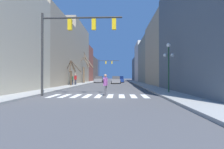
{
  "coord_description": "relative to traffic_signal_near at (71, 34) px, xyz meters",
  "views": [
    {
      "loc": [
        1.58,
        -14.28,
        1.53
      ],
      "look_at": [
        -0.14,
        29.14,
        2.04
      ],
      "focal_mm": 28.0,
      "sensor_mm": 36.0,
      "label": 1
    }
  ],
  "objects": [
    {
      "name": "sidewalk_right",
      "position": [
        8.01,
        0.71,
        -4.78
      ],
      "size": [
        2.14,
        90.0,
        0.15
      ],
      "color": "#9E9E99",
      "rests_on": "ground_plane"
    },
    {
      "name": "sidewalk_left",
      "position": [
        -3.63,
        0.71,
        -4.78
      ],
      "size": [
        2.14,
        90.0,
        0.15
      ],
      "color": "#9E9E99",
      "rests_on": "ground_plane"
    },
    {
      "name": "traffic_signal_far",
      "position": [
        -0.62,
        39.14,
        -0.02
      ],
      "size": [
        6.19,
        0.28,
        6.73
      ],
      "color": "#2D2D2D",
      "rests_on": "ground_plane"
    },
    {
      "name": "traffic_signal_near",
      "position": [
        0.0,
        0.0,
        0.0
      ],
      "size": [
        6.43,
        0.28,
        6.57
      ],
      "color": "#2D2D2D",
      "rests_on": "ground_plane"
    },
    {
      "name": "car_parked_left_near",
      "position": [
        3.16,
        24.76,
        -4.1
      ],
      "size": [
        2.01,
        4.57,
        1.63
      ],
      "rotation": [
        0.0,
        0.0,
        1.57
      ],
      "color": "gray",
      "rests_on": "ground_plane"
    },
    {
      "name": "ground_plane",
      "position": [
        2.19,
        0.71,
        -4.86
      ],
      "size": [
        240.0,
        240.0,
        0.0
      ],
      "primitive_type": "plane",
      "color": "#4C4C4F"
    },
    {
      "name": "pedestrian_near_right_corner",
      "position": [
        -4.15,
        15.77,
        -3.7
      ],
      "size": [
        0.3,
        0.73,
        1.7
      ],
      "rotation": [
        0.0,
        0.0,
        4.5
      ],
      "color": "#282D47",
      "rests_on": "sidewalk_left"
    },
    {
      "name": "crosswalk_stripes",
      "position": [
        2.19,
        0.11,
        -4.85
      ],
      "size": [
        7.65,
        2.6,
        0.01
      ],
      "color": "white",
      "rests_on": "ground_plane"
    },
    {
      "name": "building_row_right",
      "position": [
        12.08,
        24.95,
        0.49
      ],
      "size": [
        6.0,
        63.1,
        11.72
      ],
      "color": "#515B66",
      "rests_on": "ground_plane"
    },
    {
      "name": "car_driving_toward_lane",
      "position": [
        -1.35,
        30.92,
        -4.09
      ],
      "size": [
        2.18,
        4.2,
        1.63
      ],
      "rotation": [
        0.0,
        0.0,
        1.57
      ],
      "color": "gray",
      "rests_on": "ground_plane"
    },
    {
      "name": "street_tree_right_near",
      "position": [
        -3.82,
        24.79,
        -1.75
      ],
      "size": [
        4.23,
        2.68,
        6.92
      ],
      "color": "brown",
      "rests_on": "sidewalk_left"
    },
    {
      "name": "street_tree_left_far",
      "position": [
        -3.8,
        14.09,
        -2.71
      ],
      "size": [
        2.79,
        2.28,
        4.04
      ],
      "color": "#473828",
      "rests_on": "sidewalk_left"
    },
    {
      "name": "street_lamp_right_corner",
      "position": [
        8.19,
        2.12,
        -1.61
      ],
      "size": [
        0.95,
        0.36,
        4.37
      ],
      "color": "#1E4C2D",
      "rests_on": "sidewalk_right"
    },
    {
      "name": "car_parked_right_near",
      "position": [
        4.02,
        31.66,
        -4.09
      ],
      "size": [
        2.18,
        4.86,
        1.64
      ],
      "rotation": [
        0.0,
        0.0,
        1.57
      ],
      "color": "navy",
      "rests_on": "ground_plane"
    },
    {
      "name": "building_row_left",
      "position": [
        -7.7,
        24.66,
        0.78
      ],
      "size": [
        6.0,
        61.96,
        13.7
      ],
      "color": "#BCB299",
      "rests_on": "ground_plane"
    },
    {
      "name": "pedestrian_waiting_at_curb",
      "position": [
        -3.7,
        16.14,
        -3.62
      ],
      "size": [
        0.34,
        0.78,
        1.83
      ],
      "rotation": [
        0.0,
        0.0,
        4.46
      ],
      "color": "#282D47",
      "rests_on": "sidewalk_left"
    },
    {
      "name": "pedestrian_on_left_sidewalk",
      "position": [
        2.7,
        0.35,
        -3.84
      ],
      "size": [
        0.32,
        0.73,
        1.72
      ],
      "rotation": [
        0.0,
        0.0,
        1.31
      ],
      "color": "#4C4C51",
      "rests_on": "ground_plane"
    }
  ]
}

